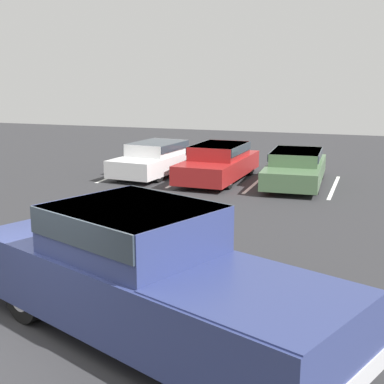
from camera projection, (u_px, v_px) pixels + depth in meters
The scene contains 9 objects.
ground_plane at pixel (35, 344), 7.65m from camera, with size 60.00×60.00×0.00m, color #2D2D30.
stall_stripe_a at pixel (122, 173), 20.95m from camera, with size 0.12×4.11×0.01m, color white.
stall_stripe_b at pixel (186, 177), 20.09m from camera, with size 0.12×4.11×0.01m, color white.
stall_stripe_c at pixel (257, 182), 19.22m from camera, with size 0.12×4.11×0.01m, color white.
stall_stripe_d at pixel (334, 187), 18.35m from camera, with size 0.12×4.11×0.01m, color white.
pickup_truck at pixel (149, 276), 7.63m from camera, with size 6.47×4.26×1.94m.
parked_sedan_a at pixel (156, 158), 20.53m from camera, with size 2.21×4.65×1.26m.
parked_sedan_b at pixel (219, 161), 19.47m from camera, with size 1.99×4.84×1.31m.
parked_sedan_c at pixel (296, 166), 18.68m from camera, with size 2.04×4.85×1.19m.
Camera 1 is at (4.44, -5.87, 3.76)m, focal length 50.00 mm.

